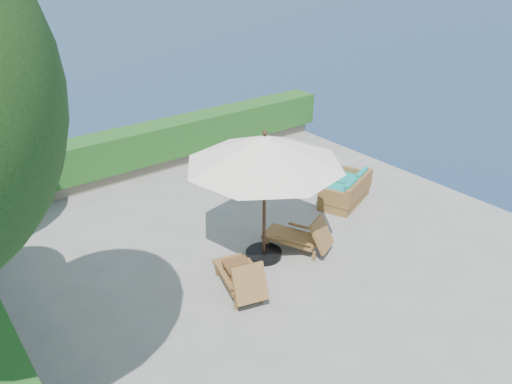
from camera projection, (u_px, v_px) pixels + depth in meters
ground at (268, 254)px, 10.83m from camera, size 12.00×12.00×0.00m
foundation at (267, 310)px, 11.52m from camera, size 12.00×12.00×3.00m
ocean at (266, 357)px, 12.17m from camera, size 600.00×600.00×0.00m
planter_wall_far at (149, 165)px, 14.71m from camera, size 12.00×0.60×0.36m
hedge_far at (147, 144)px, 14.41m from camera, size 12.40×0.90×1.00m
patio_umbrella at (265, 152)px, 9.66m from camera, size 3.72×3.72×2.88m
lounge_left at (241, 277)px, 9.48m from camera, size 1.00×1.62×0.87m
lounge_right at (301, 236)px, 10.80m from camera, size 1.17×1.60×0.85m
side_table at (237, 268)px, 9.63m from camera, size 0.61×0.61×0.53m
wicker_loveseat at (347, 192)px, 12.85m from camera, size 1.81×1.36×0.80m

